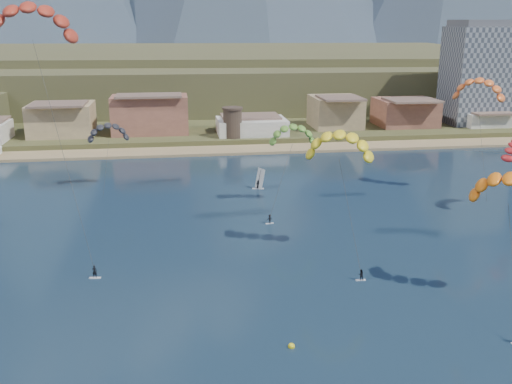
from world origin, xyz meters
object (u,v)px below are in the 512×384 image
apartment_tower (479,73)px  watchtower (233,122)px  kitesurfer_orange (511,184)px  kitesurfer_yellow (340,141)px  kitesurfer_red (30,16)px  windsurfer (259,183)px  kitesurfer_green (292,132)px  buoy (291,346)px

apartment_tower → watchtower: 82.02m
watchtower → kitesurfer_orange: kitesurfer_orange is taller
kitesurfer_yellow → kitesurfer_red: bearing=169.5°
apartment_tower → watchtower: size_ratio=3.72×
watchtower → windsurfer: size_ratio=2.03×
kitesurfer_yellow → windsurfer: bearing=100.8°
watchtower → kitesurfer_green: 58.27m
apartment_tower → watchtower: bearing=-170.1°
kitesurfer_green → buoy: bearing=-101.4°
kitesurfer_red → kitesurfer_yellow: size_ratio=1.86×
watchtower → kitesurfer_green: kitesurfer_green is taller
watchtower → windsurfer: (0.69, -45.99, -5.02)m
apartment_tower → kitesurfer_red: kitesurfer_red is taller
apartment_tower → kitesurfer_orange: bearing=-116.5°
kitesurfer_red → kitesurfer_yellow: (42.93, -7.99, -17.27)m
watchtower → kitesurfer_yellow: 82.10m
apartment_tower → watchtower: apartment_tower is taller
kitesurfer_red → kitesurfer_green: (40.80, 15.57, -20.19)m
kitesurfer_orange → windsurfer: kitesurfer_orange is taller
buoy → kitesurfer_yellow: bearing=65.2°
kitesurfer_green → windsurfer: 17.72m
watchtower → kitesurfer_orange: bearing=-76.4°
apartment_tower → kitesurfer_red: bearing=-143.0°
kitesurfer_green → windsurfer: kitesurfer_green is taller
watchtower → kitesurfer_orange: 101.69m
kitesurfer_yellow → kitesurfer_orange: bearing=-46.7°
kitesurfer_green → buoy: 52.65m
kitesurfer_orange → kitesurfer_green: kitesurfer_orange is taller
kitesurfer_yellow → buoy: size_ratio=27.65×
watchtower → buoy: watchtower is taller
kitesurfer_red → windsurfer: kitesurfer_red is taller
apartment_tower → buoy: (-84.76, -121.33, -17.69)m
apartment_tower → buoy: apartment_tower is taller
watchtower → kitesurfer_yellow: (7.38, -81.08, 10.55)m
kitesurfer_red → windsurfer: 55.91m
kitesurfer_orange → kitesurfer_green: (-18.58, 40.98, -0.64)m
kitesurfer_orange → buoy: (-28.59, -8.82, -14.51)m
apartment_tower → kitesurfer_green: bearing=-136.3°
kitesurfer_red → kitesurfer_orange: kitesurfer_red is taller
watchtower → apartment_tower: bearing=9.9°
kitesurfer_yellow → kitesurfer_green: size_ratio=1.14×
watchtower → kitesurfer_yellow: kitesurfer_yellow is taller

